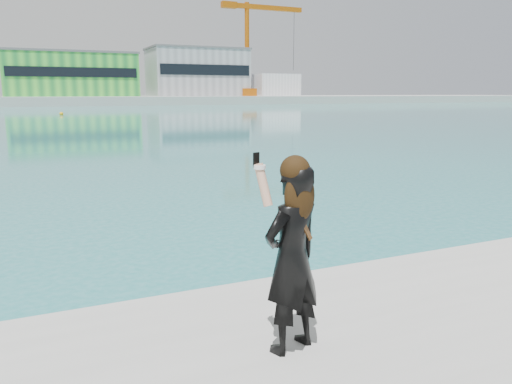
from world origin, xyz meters
The scene contains 8 objects.
far_quay centered at (0.00, 130.00, 1.00)m, with size 320.00×40.00×2.00m, color #9E9E99.
warehouse_green centered at (8.00, 127.98, 7.26)m, with size 30.60×16.36×10.50m.
warehouse_grey_right centered at (40.00, 127.98, 8.26)m, with size 25.50×15.35×12.50m.
ancillary_shed centered at (62.00, 126.00, 5.00)m, with size 12.00×10.00×6.00m, color silver.
dock_crane centered at (53.20, 122.00, 15.07)m, with size 23.00×4.00×24.00m.
flagpole_right centered at (22.09, 121.00, 6.54)m, with size 1.28×0.16×8.00m.
buoy_near centered at (2.00, 66.97, 0.00)m, with size 0.50×0.50×0.50m, color #F0A50C.
woman centered at (0.15, -0.53, 1.62)m, with size 0.65×0.52×1.62m.
Camera 1 is at (-1.65, -3.86, 2.87)m, focal length 35.00 mm.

